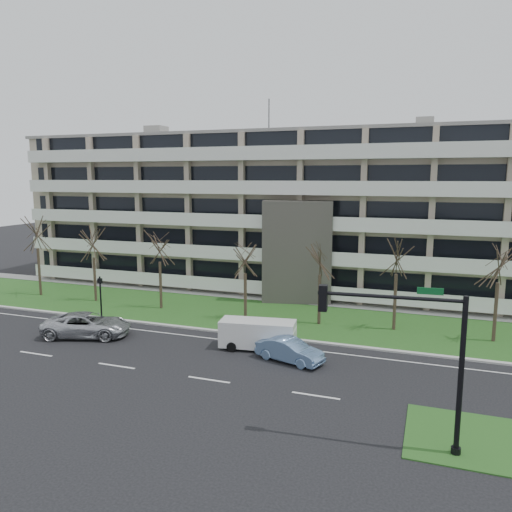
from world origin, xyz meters
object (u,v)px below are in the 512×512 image
at_px(white_van, 259,332).
at_px(pedestrian_signal, 100,292).
at_px(silver_pickup, 87,325).
at_px(blue_sedan, 290,350).
at_px(traffic_signal, 411,346).

relative_size(white_van, pedestrian_signal, 1.51).
bearing_deg(silver_pickup, pedestrian_signal, 7.32).
relative_size(silver_pickup, pedestrian_signal, 1.78).
relative_size(blue_sedan, white_van, 0.84).
bearing_deg(pedestrian_signal, silver_pickup, -59.86).
bearing_deg(silver_pickup, traffic_signal, -126.61).
height_order(silver_pickup, traffic_signal, traffic_signal).
distance_m(white_van, traffic_signal, 13.78).
bearing_deg(pedestrian_signal, blue_sedan, -8.13).
relative_size(blue_sedan, traffic_signal, 0.62).
xyz_separation_m(blue_sedan, traffic_signal, (7.19, -7.78, 3.70)).
distance_m(blue_sedan, traffic_signal, 11.22).
xyz_separation_m(blue_sedan, white_van, (-2.50, 1.46, 0.43)).
bearing_deg(blue_sedan, white_van, 76.61).
height_order(blue_sedan, pedestrian_signal, pedestrian_signal).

